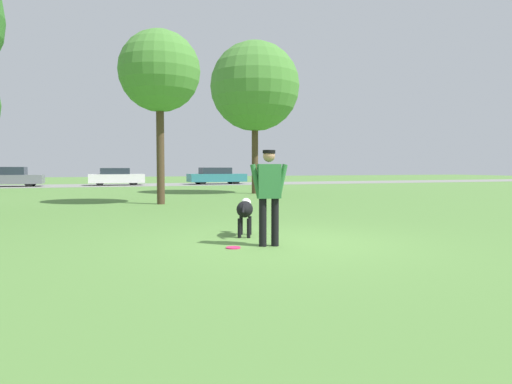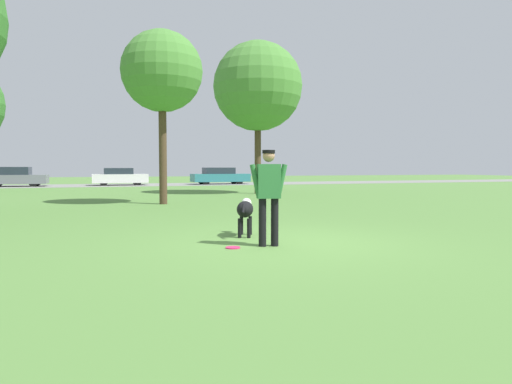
{
  "view_description": "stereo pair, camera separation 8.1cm",
  "coord_description": "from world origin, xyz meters",
  "px_view_note": "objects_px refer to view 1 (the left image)",
  "views": [
    {
      "loc": [
        -3.18,
        -7.43,
        1.35
      ],
      "look_at": [
        -0.41,
        0.41,
        0.9
      ],
      "focal_mm": 32.0,
      "sensor_mm": 36.0,
      "label": 1
    },
    {
      "loc": [
        -3.1,
        -7.46,
        1.35
      ],
      "look_at": [
        -0.41,
        0.41,
        0.9
      ],
      "focal_mm": 32.0,
      "sensor_mm": 36.0,
      "label": 2
    }
  ],
  "objects_px": {
    "person": "(269,190)",
    "parked_car_grey": "(10,177)",
    "tree_mid_center": "(160,72)",
    "parked_car_teal": "(216,176)",
    "dog": "(245,210)",
    "parked_car_white": "(116,177)",
    "tree_far_right": "(255,87)",
    "frisbee": "(233,248)"
  },
  "relations": [
    {
      "from": "parked_car_white",
      "to": "frisbee",
      "type": "bearing_deg",
      "value": -88.95
    },
    {
      "from": "person",
      "to": "frisbee",
      "type": "height_order",
      "value": "person"
    },
    {
      "from": "tree_far_right",
      "to": "parked_car_grey",
      "type": "xyz_separation_m",
      "value": [
        -13.32,
        13.44,
        -4.79
      ]
    },
    {
      "from": "parked_car_white",
      "to": "person",
      "type": "bearing_deg",
      "value": -87.67
    },
    {
      "from": "parked_car_white",
      "to": "parked_car_teal",
      "type": "relative_size",
      "value": 0.86
    },
    {
      "from": "tree_mid_center",
      "to": "parked_car_grey",
      "type": "height_order",
      "value": "tree_mid_center"
    },
    {
      "from": "frisbee",
      "to": "parked_car_white",
      "type": "relative_size",
      "value": 0.06
    },
    {
      "from": "dog",
      "to": "frisbee",
      "type": "height_order",
      "value": "dog"
    },
    {
      "from": "dog",
      "to": "tree_mid_center",
      "type": "height_order",
      "value": "tree_mid_center"
    },
    {
      "from": "person",
      "to": "tree_far_right",
      "type": "xyz_separation_m",
      "value": [
        4.96,
        14.89,
        4.49
      ]
    },
    {
      "from": "person",
      "to": "parked_car_teal",
      "type": "height_order",
      "value": "person"
    },
    {
      "from": "frisbee",
      "to": "tree_far_right",
      "type": "xyz_separation_m",
      "value": [
        5.6,
        14.88,
        5.45
      ]
    },
    {
      "from": "dog",
      "to": "parked_car_teal",
      "type": "bearing_deg",
      "value": 8.33
    },
    {
      "from": "frisbee",
      "to": "parked_car_white",
      "type": "xyz_separation_m",
      "value": [
        -0.7,
        28.33,
        0.63
      ]
    },
    {
      "from": "tree_far_right",
      "to": "parked_car_grey",
      "type": "distance_m",
      "value": 19.52
    },
    {
      "from": "tree_far_right",
      "to": "parked_car_grey",
      "type": "height_order",
      "value": "tree_far_right"
    },
    {
      "from": "person",
      "to": "dog",
      "type": "relative_size",
      "value": 1.59
    },
    {
      "from": "frisbee",
      "to": "tree_far_right",
      "type": "bearing_deg",
      "value": 69.39
    },
    {
      "from": "tree_mid_center",
      "to": "parked_car_teal",
      "type": "bearing_deg",
      "value": 69.6
    },
    {
      "from": "tree_mid_center",
      "to": "tree_far_right",
      "type": "bearing_deg",
      "value": 43.66
    },
    {
      "from": "parked_car_grey",
      "to": "frisbee",
      "type": "bearing_deg",
      "value": -73.15
    },
    {
      "from": "dog",
      "to": "frisbee",
      "type": "relative_size",
      "value": 4.2
    },
    {
      "from": "dog",
      "to": "tree_far_right",
      "type": "relative_size",
      "value": 0.13
    },
    {
      "from": "tree_far_right",
      "to": "dog",
      "type": "bearing_deg",
      "value": -110.08
    },
    {
      "from": "tree_mid_center",
      "to": "parked_car_teal",
      "type": "height_order",
      "value": "tree_mid_center"
    },
    {
      "from": "tree_far_right",
      "to": "parked_car_teal",
      "type": "distance_m",
      "value": 14.18
    },
    {
      "from": "frisbee",
      "to": "parked_car_white",
      "type": "distance_m",
      "value": 28.34
    },
    {
      "from": "tree_mid_center",
      "to": "parked_car_white",
      "type": "xyz_separation_m",
      "value": [
        -0.8,
        18.69,
        -4.16
      ]
    },
    {
      "from": "dog",
      "to": "tree_mid_center",
      "type": "bearing_deg",
      "value": 25.12
    },
    {
      "from": "parked_car_teal",
      "to": "person",
      "type": "bearing_deg",
      "value": -105.19
    },
    {
      "from": "tree_far_right",
      "to": "parked_car_white",
      "type": "xyz_separation_m",
      "value": [
        -6.29,
        13.44,
        -4.82
      ]
    },
    {
      "from": "person",
      "to": "parked_car_grey",
      "type": "distance_m",
      "value": 29.54
    },
    {
      "from": "dog",
      "to": "parked_car_grey",
      "type": "distance_m",
      "value": 28.33
    },
    {
      "from": "person",
      "to": "tree_mid_center",
      "type": "bearing_deg",
      "value": 103.44
    },
    {
      "from": "tree_mid_center",
      "to": "parked_car_teal",
      "type": "xyz_separation_m",
      "value": [
        6.88,
        18.51,
        -4.15
      ]
    },
    {
      "from": "person",
      "to": "parked_car_white",
      "type": "xyz_separation_m",
      "value": [
        -1.33,
        28.34,
        -0.33
      ]
    },
    {
      "from": "dog",
      "to": "tree_mid_center",
      "type": "distance_m",
      "value": 9.44
    },
    {
      "from": "tree_mid_center",
      "to": "parked_car_teal",
      "type": "relative_size",
      "value": 1.36
    },
    {
      "from": "tree_mid_center",
      "to": "parked_car_grey",
      "type": "xyz_separation_m",
      "value": [
        -7.83,
        18.68,
        -4.13
      ]
    },
    {
      "from": "frisbee",
      "to": "parked_car_teal",
      "type": "bearing_deg",
      "value": 76.06
    },
    {
      "from": "frisbee",
      "to": "tree_mid_center",
      "type": "height_order",
      "value": "tree_mid_center"
    },
    {
      "from": "parked_car_white",
      "to": "parked_car_teal",
      "type": "bearing_deg",
      "value": -1.67
    }
  ]
}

